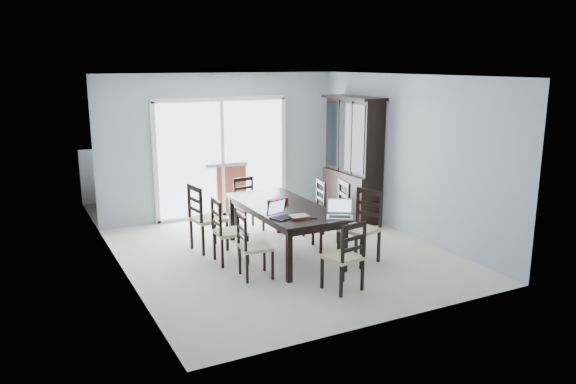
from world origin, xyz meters
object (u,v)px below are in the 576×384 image
at_px(chair_right_far, 315,201).
at_px(chair_end_near, 348,249).
at_px(dining_table, 283,210).
at_px(chair_end_far, 246,198).
at_px(laptop_dark, 284,214).
at_px(game_box, 278,201).
at_px(chair_left_far, 202,211).
at_px(china_hutch, 353,160).
at_px(laptop_silver, 340,214).
at_px(chair_right_mid, 337,208).
at_px(chair_right_near, 364,218).
at_px(hot_tub, 190,183).
at_px(cell_phone, 314,218).
at_px(chair_left_near, 249,239).
at_px(chair_left_mid, 224,224).

bearing_deg(chair_right_far, chair_end_near, 169.35).
relative_size(dining_table, chair_end_far, 2.16).
bearing_deg(laptop_dark, game_box, 50.57).
distance_m(chair_left_far, game_box, 1.14).
xyz_separation_m(china_hutch, game_box, (-2.05, -1.13, -0.28)).
relative_size(china_hutch, laptop_silver, 5.15).
relative_size(chair_right_mid, chair_end_far, 1.18).
bearing_deg(chair_right_near, chair_end_far, 3.25).
bearing_deg(hot_tub, chair_left_far, -103.46).
bearing_deg(game_box, dining_table, -75.58).
xyz_separation_m(chair_end_near, chair_end_far, (-0.05, 3.05, -0.01)).
height_order(dining_table, chair_end_near, chair_end_near).
bearing_deg(cell_phone, chair_left_near, -161.93).
bearing_deg(cell_phone, laptop_silver, 10.09).
relative_size(chair_left_mid, chair_right_mid, 0.91).
distance_m(chair_end_far, hot_tub, 1.91).
bearing_deg(game_box, chair_left_mid, -175.45).
bearing_deg(laptop_dark, cell_phone, -51.82).
bearing_deg(chair_right_near, china_hutch, -47.68).
height_order(china_hutch, cell_phone, china_hutch).
bearing_deg(chair_left_mid, cell_phone, 50.06).
relative_size(chair_left_far, hot_tub, 0.57).
bearing_deg(chair_end_near, chair_right_near, 36.06).
height_order(chair_left_mid, chair_right_far, chair_left_mid).
bearing_deg(chair_right_mid, chair_end_far, 41.26).
distance_m(laptop_dark, hot_tub, 3.94).
xyz_separation_m(china_hutch, hot_tub, (-2.40, 2.07, -0.58)).
bearing_deg(cell_phone, china_hutch, 76.94).
xyz_separation_m(chair_right_near, chair_right_mid, (-0.05, 0.66, 0.01)).
relative_size(chair_left_near, laptop_silver, 2.38).
xyz_separation_m(chair_end_near, laptop_silver, (0.29, 0.66, 0.26)).
xyz_separation_m(dining_table, cell_phone, (0.04, -0.82, 0.08)).
height_order(dining_table, laptop_dark, laptop_dark).
distance_m(chair_left_far, chair_end_near, 2.54).
relative_size(chair_left_far, chair_right_mid, 0.98).
bearing_deg(chair_end_far, chair_left_near, 60.41).
height_order(chair_right_near, chair_right_mid, chair_right_mid).
bearing_deg(hot_tub, dining_table, -83.54).
height_order(chair_right_mid, cell_phone, chair_right_mid).
distance_m(chair_end_near, game_box, 1.74).
relative_size(dining_table, chair_left_near, 2.16).
relative_size(chair_left_mid, chair_right_near, 0.92).
distance_m(dining_table, china_hutch, 2.41).
xyz_separation_m(laptop_dark, laptop_silver, (0.67, -0.34, 0.00)).
height_order(chair_right_near, hot_tub, chair_right_near).
bearing_deg(chair_right_mid, laptop_silver, 163.45).
bearing_deg(chair_right_mid, hot_tub, 32.92).
xyz_separation_m(chair_left_mid, cell_phone, (0.95, -0.87, 0.18)).
bearing_deg(dining_table, laptop_silver, -68.57).
distance_m(chair_right_near, cell_phone, 0.88).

